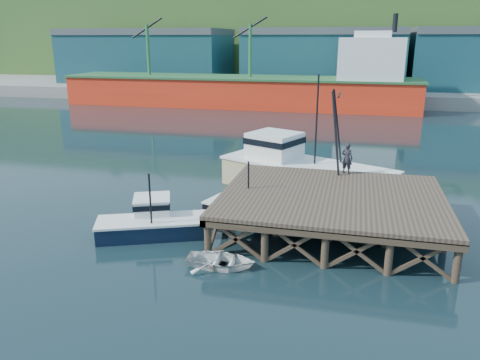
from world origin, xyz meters
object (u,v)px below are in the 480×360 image
(dinghy, at_px, (221,260))
(dockworker, at_px, (347,158))
(boat_black, at_px, (256,208))
(boat_navy, at_px, (152,221))
(trawler, at_px, (302,169))

(dinghy, relative_size, dockworker, 1.69)
(boat_black, distance_m, dockworker, 6.72)
(boat_navy, bearing_deg, trawler, 30.83)
(boat_navy, xyz_separation_m, boat_black, (4.99, 3.66, -0.06))
(boat_navy, xyz_separation_m, trawler, (7.07, 9.45, 0.92))
(boat_navy, height_order, trawler, trawler)
(boat_black, distance_m, dinghy, 6.52)
(dinghy, height_order, dockworker, dockworker)
(boat_black, height_order, dinghy, boat_black)
(boat_navy, height_order, dinghy, boat_navy)
(dinghy, bearing_deg, dockworker, -29.57)
(trawler, bearing_deg, dockworker, -10.64)
(boat_navy, bearing_deg, dinghy, -53.54)
(boat_black, bearing_deg, dockworker, 53.60)
(trawler, bearing_deg, boat_navy, -102.34)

